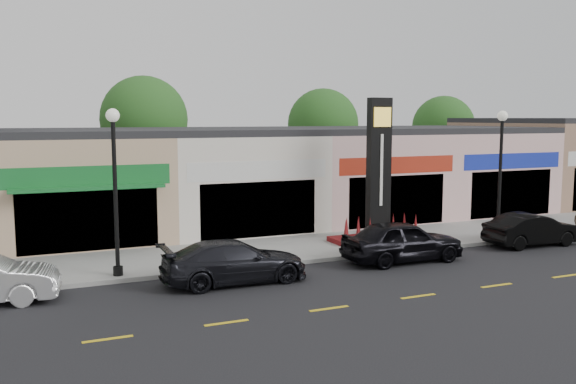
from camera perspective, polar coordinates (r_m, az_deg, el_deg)
name	(u,v)px	position (r m, az deg, el deg)	size (l,w,h in m)	color
ground	(367,273)	(21.34, 7.39, -7.54)	(120.00, 120.00, 0.00)	black
sidewalk	(312,247)	(25.06, 2.30, -5.13)	(52.00, 4.30, 0.15)	gray
curb	(338,258)	(23.10, 4.72, -6.19)	(52.00, 0.20, 0.15)	gray
shop_beige	(78,182)	(29.43, -19.07, 0.88)	(7.00, 10.85, 4.80)	tan
shop_cream	(225,176)	(30.74, -5.95, 1.47)	(7.00, 10.01, 4.80)	white
shop_pink_w	(347,171)	(33.49, 5.56, 1.93)	(7.00, 10.01, 4.80)	#CFA09D
shop_pink_e	(451,167)	(37.36, 15.02, 2.24)	(7.00, 10.01, 4.80)	#CFA09D
shop_tan	(541,160)	(42.03, 22.56, 2.79)	(7.00, 10.01, 5.30)	#8A6A50
tree_rear_west	(144,119)	(37.83, -13.32, 6.63)	(5.20, 5.20, 7.83)	#382619
tree_rear_mid	(323,124)	(41.63, 3.28, 6.36)	(4.80, 4.80, 7.29)	#382619
tree_rear_east	(443,127)	(46.96, 14.33, 5.91)	(4.60, 4.60, 6.94)	#382619
lamp_west_near	(115,175)	(20.50, -15.91, 1.53)	(0.44, 0.44, 5.47)	black
lamp_east_near	(501,161)	(27.55, 19.27, 2.73)	(0.44, 0.44, 5.47)	black
pylon_sign	(378,190)	(25.99, 8.45, 0.16)	(4.20, 1.30, 6.00)	maroon
car_dark_sedan	(234,262)	(19.93, -5.04, -6.50)	(4.79, 1.95, 1.39)	black
car_black_sedan	(402,241)	(23.05, 10.65, -4.51)	(4.60, 1.85, 1.57)	black
car_black_conv	(533,230)	(27.43, 21.91, -3.28)	(4.15, 1.45, 1.37)	black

